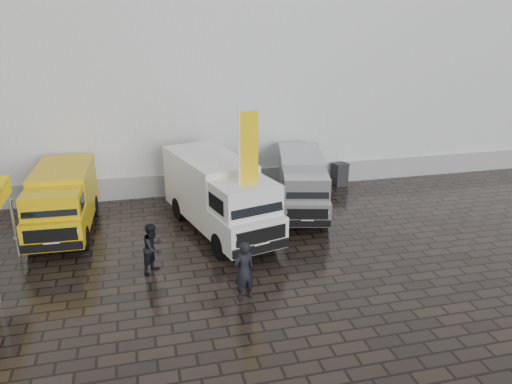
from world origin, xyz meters
TOP-DOWN VIEW (x-y plane):
  - ground at (0.00, 0.00)m, footprint 120.00×120.00m
  - exhibition_hall at (2.00, 16.00)m, footprint 44.00×16.00m
  - hall_plinth at (2.00, 7.95)m, footprint 44.00×0.15m
  - van_yellow at (-6.66, 4.70)m, footprint 2.21×5.25m
  - van_white at (-0.94, 3.39)m, footprint 3.68×6.72m
  - van_silver at (2.78, 4.70)m, footprint 3.05×5.62m
  - flagpole at (-0.44, 1.23)m, footprint 0.88×0.50m
  - wheelie_bin at (5.67, 7.47)m, footprint 0.76×0.76m
  - person_front at (-1.11, -1.57)m, footprint 0.76×0.60m
  - person_tent at (-3.56, 0.75)m, footprint 0.99×1.02m

SIDE VIEW (x-z plane):
  - ground at x=0.00m, z-range 0.00..0.00m
  - hall_plinth at x=2.00m, z-range 0.00..1.00m
  - wheelie_bin at x=5.67m, z-range 0.00..1.11m
  - person_tent at x=-3.56m, z-range 0.00..1.65m
  - person_front at x=-1.11m, z-range 0.00..1.81m
  - van_silver at x=2.78m, z-range 0.00..2.32m
  - van_yellow at x=-6.66m, z-range 0.00..2.39m
  - van_white at x=-0.94m, z-range 0.00..2.77m
  - flagpole at x=-0.44m, z-range 0.32..5.49m
  - exhibition_hall at x=2.00m, z-range 0.00..12.00m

